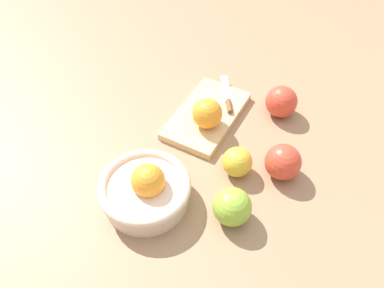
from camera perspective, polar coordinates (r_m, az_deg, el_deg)
The scene contains 9 objects.
ground_plane at distance 0.92m, azimuth -0.11°, elevation -1.67°, with size 2.40×2.40×0.00m, color #997556.
bowl at distance 0.81m, azimuth -7.04°, elevation -6.82°, with size 0.20×0.20×0.11m.
cutting_board at distance 1.00m, azimuth 2.23°, elevation 4.35°, with size 0.25×0.15×0.02m, color #DBB77F.
orange_on_board at distance 0.93m, azimuth 2.32°, elevation 4.62°, with size 0.08×0.08×0.08m, color orange.
knife at distance 1.03m, azimuth 5.41°, elevation 6.86°, with size 0.15×0.06×0.01m.
apple_front_right at distance 1.02m, azimuth 13.32°, elevation 6.24°, with size 0.08×0.08×0.08m, color #D6422D.
apple_front_left at distance 0.79m, azimuth 6.08°, elevation -9.40°, with size 0.08×0.08×0.08m, color #8EB738.
apple_front_center at distance 0.87m, azimuth 6.83°, elevation -2.70°, with size 0.07×0.07×0.07m, color gold.
apple_front_center_2 at distance 0.88m, azimuth 13.58°, elevation -2.45°, with size 0.08×0.08×0.08m, color #D6422D.
Camera 1 is at (-0.57, -0.15, 0.70)m, focal length 35.33 mm.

